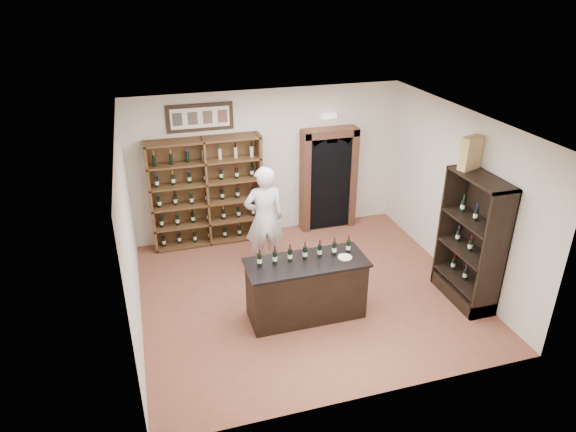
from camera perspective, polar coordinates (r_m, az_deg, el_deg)
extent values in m
plane|color=brown|center=(8.97, 1.98, -8.50)|extent=(5.50, 5.50, 0.00)
plane|color=white|center=(7.69, 2.32, 10.32)|extent=(5.50, 5.50, 0.00)
cube|color=silver|center=(10.43, -2.24, 5.87)|extent=(5.50, 0.04, 3.00)
cube|color=silver|center=(7.87, -17.25, -2.28)|extent=(0.04, 5.00, 3.00)
cube|color=silver|center=(9.40, 18.26, 2.24)|extent=(0.04, 5.00, 3.00)
cube|color=brown|center=(10.33, -9.17, 2.96)|extent=(2.20, 0.02, 2.20)
cube|color=brown|center=(10.11, -15.02, 1.85)|extent=(0.06, 0.38, 2.20)
cube|color=brown|center=(10.34, -3.15, 3.28)|extent=(0.06, 0.38, 2.20)
cube|color=brown|center=(10.16, -9.02, 2.59)|extent=(0.04, 0.38, 2.20)
cube|color=brown|center=(10.62, -8.63, -2.68)|extent=(2.18, 0.38, 0.04)
cube|color=brown|center=(10.43, -8.78, -0.63)|extent=(2.18, 0.38, 0.04)
cube|color=brown|center=(10.25, -8.94, 1.50)|extent=(2.18, 0.38, 0.03)
cube|color=brown|center=(10.08, -9.10, 3.69)|extent=(2.18, 0.38, 0.04)
cube|color=brown|center=(9.94, -9.27, 5.96)|extent=(2.18, 0.38, 0.04)
cube|color=brown|center=(9.80, -9.45, 8.29)|extent=(2.18, 0.38, 0.04)
cube|color=black|center=(9.87, -9.76, 10.74)|extent=(1.25, 0.04, 0.52)
cube|color=black|center=(10.80, 4.47, 3.99)|extent=(0.97, 0.29, 2.05)
cube|color=#96543A|center=(10.61, 1.90, 3.77)|extent=(0.14, 0.35, 2.15)
cube|color=#96543A|center=(10.96, 7.04, 4.32)|extent=(0.14, 0.35, 2.15)
cube|color=#96543A|center=(10.44, 4.70, 9.23)|extent=(1.15, 0.35, 0.16)
cube|color=white|center=(10.46, 4.56, 11.02)|extent=(0.30, 0.10, 0.10)
cube|color=black|center=(8.18, 2.02, -8.26)|extent=(1.80, 0.70, 0.94)
cube|color=black|center=(7.91, 2.07, -5.20)|extent=(1.88, 0.78, 0.04)
cylinder|color=black|center=(7.74, -3.19, -4.88)|extent=(0.07, 0.07, 0.21)
cylinder|color=silver|center=(7.75, -3.18, -4.98)|extent=(0.07, 0.07, 0.07)
cylinder|color=maroon|center=(7.66, -3.21, -3.91)|extent=(0.03, 0.03, 0.09)
cylinder|color=black|center=(7.79, -1.47, -4.63)|extent=(0.07, 0.07, 0.21)
cylinder|color=silver|center=(7.80, -1.46, -4.72)|extent=(0.07, 0.07, 0.07)
cylinder|color=maroon|center=(7.71, -1.48, -3.67)|extent=(0.03, 0.03, 0.09)
cylinder|color=black|center=(7.85, 0.23, -4.38)|extent=(0.07, 0.07, 0.21)
cylinder|color=silver|center=(7.85, 0.23, -4.47)|extent=(0.07, 0.07, 0.07)
cylinder|color=maroon|center=(7.77, 0.23, -3.42)|extent=(0.03, 0.03, 0.09)
cylinder|color=black|center=(7.91, 1.90, -4.13)|extent=(0.07, 0.07, 0.21)
cylinder|color=silver|center=(7.92, 1.90, -4.22)|extent=(0.07, 0.07, 0.07)
cylinder|color=maroon|center=(7.84, 1.92, -3.18)|extent=(0.03, 0.03, 0.09)
cylinder|color=black|center=(7.98, 3.54, -3.88)|extent=(0.07, 0.07, 0.21)
cylinder|color=silver|center=(7.99, 3.54, -3.97)|extent=(0.07, 0.07, 0.07)
cylinder|color=maroon|center=(7.91, 3.57, -2.93)|extent=(0.03, 0.03, 0.09)
cylinder|color=black|center=(8.06, 5.15, -3.63)|extent=(0.07, 0.07, 0.21)
cylinder|color=silver|center=(8.06, 5.15, -3.72)|extent=(0.07, 0.07, 0.07)
cylinder|color=maroon|center=(7.98, 5.19, -2.69)|extent=(0.03, 0.03, 0.09)
cylinder|color=black|center=(8.14, 6.73, -3.38)|extent=(0.07, 0.07, 0.21)
cylinder|color=silver|center=(8.15, 6.72, -3.48)|extent=(0.07, 0.07, 0.07)
cylinder|color=maroon|center=(8.07, 6.78, -2.45)|extent=(0.03, 0.03, 0.09)
cube|color=black|center=(8.90, 20.89, -2.40)|extent=(0.02, 1.20, 2.20)
cube|color=black|center=(8.37, 21.90, -4.40)|extent=(0.48, 0.04, 2.20)
cube|color=black|center=(9.18, 17.65, -0.99)|extent=(0.48, 0.04, 2.20)
cube|color=black|center=(8.34, 20.77, 3.94)|extent=(0.48, 1.20, 0.04)
cube|color=black|center=(9.25, 18.78, -7.98)|extent=(0.48, 1.20, 0.24)
cube|color=black|center=(9.13, 18.99, -6.77)|extent=(0.48, 1.16, 0.03)
cube|color=black|center=(8.86, 19.49, -3.76)|extent=(0.48, 1.16, 0.03)
cube|color=black|center=(8.62, 20.02, -0.57)|extent=(0.48, 1.16, 0.03)
imported|color=silver|center=(9.23, -2.65, -0.31)|extent=(0.75, 0.51, 1.99)
cylinder|color=silver|center=(8.03, 6.34, -4.58)|extent=(0.22, 0.22, 0.02)
cube|color=tan|center=(8.52, 19.63, 6.62)|extent=(0.41, 0.27, 0.53)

